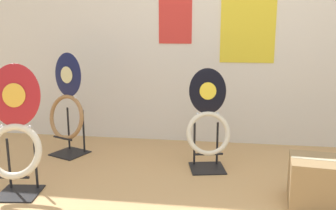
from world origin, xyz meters
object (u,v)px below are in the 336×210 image
object	(u,v)px
toilet_seat_display_jazz_black	(208,124)
storage_box	(327,183)
toilet_seat_display_navy_moon	(67,107)
toilet_seat_display_crimson_swirl	(15,135)

from	to	relation	value
toilet_seat_display_jazz_black	storage_box	world-z (taller)	toilet_seat_display_jazz_black
toilet_seat_display_navy_moon	storage_box	size ratio (longest dim) A/B	1.84
toilet_seat_display_jazz_black	storage_box	xyz separation A→B (m)	(0.81, -0.54, -0.22)
toilet_seat_display_navy_moon	storage_box	world-z (taller)	toilet_seat_display_navy_moon
toilet_seat_display_jazz_black	toilet_seat_display_navy_moon	xyz separation A→B (m)	(-1.28, 0.18, 0.07)
toilet_seat_display_jazz_black	toilet_seat_display_navy_moon	size ratio (longest dim) A/B	0.89
toilet_seat_display_jazz_black	storage_box	distance (m)	1.00
toilet_seat_display_crimson_swirl	toilet_seat_display_navy_moon	bearing A→B (deg)	88.97
toilet_seat_display_navy_moon	storage_box	xyz separation A→B (m)	(2.09, -0.72, -0.29)
toilet_seat_display_navy_moon	storage_box	distance (m)	2.23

